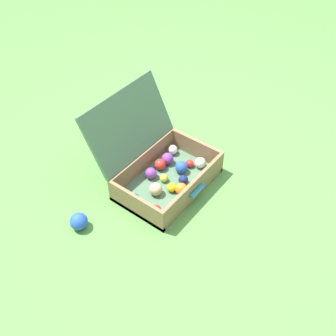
# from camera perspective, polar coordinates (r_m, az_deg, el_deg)

# --- Properties ---
(ground_plane) EXTENTS (16.00, 16.00, 0.00)m
(ground_plane) POSITION_cam_1_polar(r_m,az_deg,el_deg) (2.25, 2.80, -1.90)
(ground_plane) COLOR #569342
(open_suitcase) EXTENTS (0.55, 0.54, 0.47)m
(open_suitcase) POSITION_cam_1_polar(r_m,az_deg,el_deg) (2.19, -1.23, 0.35)
(open_suitcase) COLOR #4C7051
(open_suitcase) RESTS_ON ground
(stray_ball_on_grass) EXTENTS (0.09, 0.09, 0.09)m
(stray_ball_on_grass) POSITION_cam_1_polar(r_m,az_deg,el_deg) (2.05, -12.40, -7.31)
(stray_ball_on_grass) COLOR blue
(stray_ball_on_grass) RESTS_ON ground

